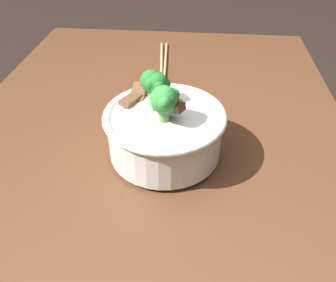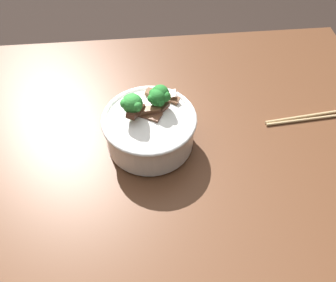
% 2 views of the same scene
% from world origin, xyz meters
% --- Properties ---
extents(rice_bowl, '(0.21, 0.21, 0.16)m').
position_xyz_m(rice_bowl, '(-0.20, 0.03, 0.88)').
color(rice_bowl, white).
rests_on(rice_bowl, dining_table).
extents(chopsticks_pair, '(0.21, 0.04, 0.01)m').
position_xyz_m(chopsticks_pair, '(-0.58, -0.01, 0.82)').
color(chopsticks_pair, tan).
rests_on(chopsticks_pair, dining_table).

